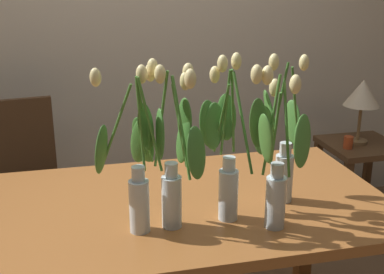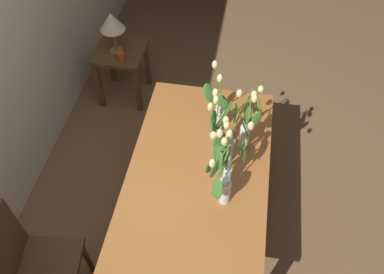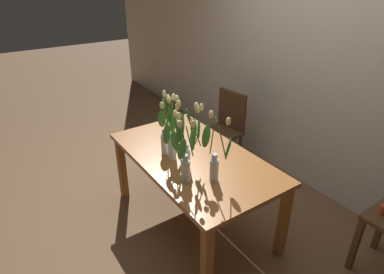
{
  "view_description": "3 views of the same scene",
  "coord_description": "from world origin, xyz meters",
  "px_view_note": "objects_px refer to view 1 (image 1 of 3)",
  "views": [
    {
      "loc": [
        -0.34,
        -1.68,
        1.56
      ],
      "look_at": [
        0.08,
        0.07,
        0.97
      ],
      "focal_mm": 46.94,
      "sensor_mm": 36.0,
      "label": 1
    },
    {
      "loc": [
        -1.45,
        -0.2,
        2.85
      ],
      "look_at": [
        0.09,
        0.05,
        0.98
      ],
      "focal_mm": 37.58,
      "sensor_mm": 36.0,
      "label": 2
    },
    {
      "loc": [
        2.0,
        -1.37,
        2.18
      ],
      "look_at": [
        0.07,
        -0.07,
        0.97
      ],
      "focal_mm": 30.22,
      "sensor_mm": 36.0,
      "label": 3
    }
  ],
  "objects_px": {
    "pillar_candle": "(348,142)",
    "tulip_vase_4": "(276,170)",
    "dining_table": "(177,224)",
    "dining_chair": "(21,178)",
    "tulip_vase_3": "(228,152)",
    "table_lamp": "(362,95)",
    "tulip_vase_2": "(138,165)",
    "tulip_vase_0": "(175,162)",
    "side_table": "(360,161)",
    "tulip_vase_1": "(284,154)"
  },
  "relations": [
    {
      "from": "pillar_candle",
      "to": "tulip_vase_4",
      "type": "bearing_deg",
      "value": -129.93
    },
    {
      "from": "tulip_vase_4",
      "to": "dining_table",
      "type": "bearing_deg",
      "value": 135.92
    },
    {
      "from": "dining_chair",
      "to": "pillar_candle",
      "type": "xyz_separation_m",
      "value": [
        1.89,
        -0.04,
        0.06
      ]
    },
    {
      "from": "dining_table",
      "to": "tulip_vase_3",
      "type": "bearing_deg",
      "value": -44.19
    },
    {
      "from": "tulip_vase_3",
      "to": "table_lamp",
      "type": "xyz_separation_m",
      "value": [
        1.2,
        1.1,
        -0.12
      ]
    },
    {
      "from": "tulip_vase_2",
      "to": "table_lamp",
      "type": "relative_size",
      "value": 1.39
    },
    {
      "from": "table_lamp",
      "to": "tulip_vase_3",
      "type": "bearing_deg",
      "value": -137.35
    },
    {
      "from": "dining_table",
      "to": "tulip_vase_2",
      "type": "xyz_separation_m",
      "value": [
        -0.16,
        -0.16,
        0.31
      ]
    },
    {
      "from": "tulip_vase_0",
      "to": "side_table",
      "type": "height_order",
      "value": "tulip_vase_0"
    },
    {
      "from": "tulip_vase_4",
      "to": "table_lamp",
      "type": "relative_size",
      "value": 1.4
    },
    {
      "from": "side_table",
      "to": "table_lamp",
      "type": "height_order",
      "value": "table_lamp"
    },
    {
      "from": "tulip_vase_0",
      "to": "tulip_vase_4",
      "type": "xyz_separation_m",
      "value": [
        0.32,
        -0.1,
        -0.02
      ]
    },
    {
      "from": "dining_table",
      "to": "pillar_candle",
      "type": "height_order",
      "value": "dining_table"
    },
    {
      "from": "tulip_vase_1",
      "to": "pillar_candle",
      "type": "distance_m",
      "value": 1.31
    },
    {
      "from": "dining_chair",
      "to": "table_lamp",
      "type": "xyz_separation_m",
      "value": [
        2.0,
        0.04,
        0.33
      ]
    },
    {
      "from": "side_table",
      "to": "dining_table",
      "type": "bearing_deg",
      "value": -145.55
    },
    {
      "from": "pillar_candle",
      "to": "dining_table",
      "type": "bearing_deg",
      "value": -144.61
    },
    {
      "from": "tulip_vase_0",
      "to": "tulip_vase_3",
      "type": "distance_m",
      "value": 0.19
    },
    {
      "from": "pillar_candle",
      "to": "dining_chair",
      "type": "bearing_deg",
      "value": 178.94
    },
    {
      "from": "tulip_vase_0",
      "to": "pillar_candle",
      "type": "distance_m",
      "value": 1.7
    },
    {
      "from": "dining_table",
      "to": "side_table",
      "type": "relative_size",
      "value": 2.91
    },
    {
      "from": "tulip_vase_0",
      "to": "tulip_vase_4",
      "type": "height_order",
      "value": "tulip_vase_0"
    },
    {
      "from": "tulip_vase_1",
      "to": "table_lamp",
      "type": "bearing_deg",
      "value": 47.03
    },
    {
      "from": "dining_table",
      "to": "dining_chair",
      "type": "distance_m",
      "value": 1.13
    },
    {
      "from": "tulip_vase_1",
      "to": "tulip_vase_3",
      "type": "bearing_deg",
      "value": -162.48
    },
    {
      "from": "side_table",
      "to": "pillar_candle",
      "type": "distance_m",
      "value": 0.21
    },
    {
      "from": "tulip_vase_2",
      "to": "dining_chair",
      "type": "bearing_deg",
      "value": 114.85
    },
    {
      "from": "tulip_vase_4",
      "to": "side_table",
      "type": "bearing_deg",
      "value": 47.88
    },
    {
      "from": "tulip_vase_3",
      "to": "tulip_vase_2",
      "type": "bearing_deg",
      "value": -177.72
    },
    {
      "from": "tulip_vase_1",
      "to": "tulip_vase_2",
      "type": "xyz_separation_m",
      "value": [
        -0.55,
        -0.09,
        0.04
      ]
    },
    {
      "from": "tulip_vase_2",
      "to": "tulip_vase_1",
      "type": "bearing_deg",
      "value": 9.11
    },
    {
      "from": "tulip_vase_3",
      "to": "pillar_candle",
      "type": "height_order",
      "value": "tulip_vase_3"
    },
    {
      "from": "tulip_vase_1",
      "to": "side_table",
      "type": "bearing_deg",
      "value": 45.89
    },
    {
      "from": "tulip_vase_0",
      "to": "tulip_vase_4",
      "type": "relative_size",
      "value": 1.02
    },
    {
      "from": "dining_table",
      "to": "tulip_vase_2",
      "type": "distance_m",
      "value": 0.39
    },
    {
      "from": "tulip_vase_1",
      "to": "tulip_vase_2",
      "type": "relative_size",
      "value": 1.01
    },
    {
      "from": "tulip_vase_0",
      "to": "tulip_vase_3",
      "type": "xyz_separation_m",
      "value": [
        0.19,
        0.03,
        0.01
      ]
    },
    {
      "from": "table_lamp",
      "to": "tulip_vase_2",
      "type": "bearing_deg",
      "value": -143.51
    },
    {
      "from": "tulip_vase_3",
      "to": "tulip_vase_4",
      "type": "relative_size",
      "value": 1.01
    },
    {
      "from": "dining_chair",
      "to": "tulip_vase_2",
      "type": "bearing_deg",
      "value": -65.15
    },
    {
      "from": "dining_table",
      "to": "tulip_vase_4",
      "type": "relative_size",
      "value": 2.88
    },
    {
      "from": "tulip_vase_0",
      "to": "table_lamp",
      "type": "bearing_deg",
      "value": 39.14
    },
    {
      "from": "tulip_vase_2",
      "to": "pillar_candle",
      "type": "distance_m",
      "value": 1.78
    },
    {
      "from": "tulip_vase_1",
      "to": "dining_table",
      "type": "bearing_deg",
      "value": 169.92
    },
    {
      "from": "dining_table",
      "to": "table_lamp",
      "type": "bearing_deg",
      "value": 35.41
    },
    {
      "from": "dining_table",
      "to": "tulip_vase_3",
      "type": "height_order",
      "value": "tulip_vase_3"
    },
    {
      "from": "dining_chair",
      "to": "pillar_candle",
      "type": "relative_size",
      "value": 12.4
    },
    {
      "from": "tulip_vase_0",
      "to": "dining_chair",
      "type": "height_order",
      "value": "tulip_vase_0"
    },
    {
      "from": "dining_chair",
      "to": "tulip_vase_1",
      "type": "bearing_deg",
      "value": -43.17
    },
    {
      "from": "tulip_vase_0",
      "to": "tulip_vase_3",
      "type": "bearing_deg",
      "value": 8.01
    }
  ]
}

